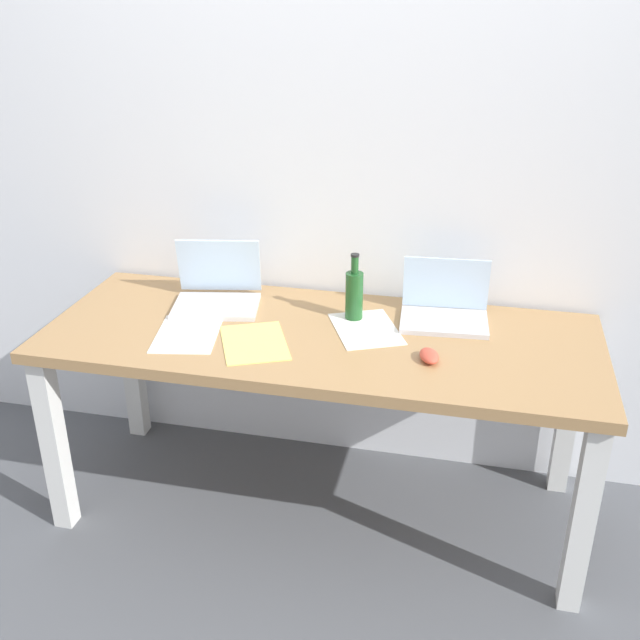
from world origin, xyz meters
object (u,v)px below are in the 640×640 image
at_px(desk, 320,356).
at_px(laptop_right, 445,309).
at_px(computer_mouse, 429,356).
at_px(laptop_left, 217,292).
at_px(beer_bottle, 354,294).

distance_m(desk, laptop_right, 0.48).
bearing_deg(computer_mouse, desk, 144.54).
distance_m(desk, laptop_left, 0.48).
distance_m(laptop_left, laptop_right, 0.84).
xyz_separation_m(desk, laptop_right, (0.41, 0.20, 0.14)).
bearing_deg(computer_mouse, laptop_left, 142.96).
bearing_deg(laptop_right, desk, -153.76).
bearing_deg(desk, computer_mouse, -17.00).
xyz_separation_m(laptop_left, beer_bottle, (0.52, -0.01, 0.05)).
height_order(laptop_left, laptop_right, laptop_left).
distance_m(laptop_left, computer_mouse, 0.86).
bearing_deg(desk, laptop_right, 26.24).
distance_m(desk, computer_mouse, 0.42).
bearing_deg(computer_mouse, beer_bottle, 119.82).
distance_m(laptop_right, computer_mouse, 0.32).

